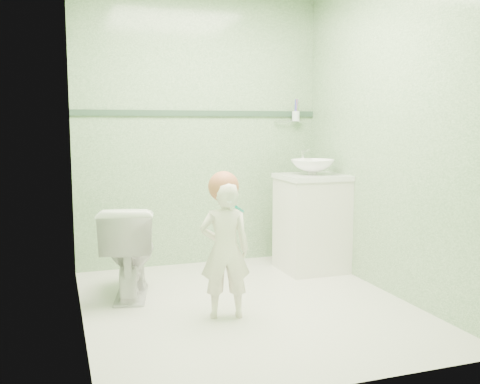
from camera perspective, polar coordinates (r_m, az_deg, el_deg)
name	(u,v)px	position (r m, az deg, el deg)	size (l,w,h in m)	color
ground	(247,305)	(3.86, 0.74, -11.85)	(2.50, 2.50, 0.00)	silver
room_shell	(247,133)	(3.65, 0.77, 6.28)	(2.50, 2.54, 2.40)	#77A172
trim_stripe	(200,113)	(4.83, -4.24, 8.27)	(2.20, 0.02, 0.05)	#304B39
vanity	(312,224)	(4.70, 7.54, -3.39)	(0.52, 0.50, 0.80)	white
counter	(312,177)	(4.64, 7.63, 1.59)	(0.54, 0.52, 0.04)	white
basin	(312,167)	(4.63, 7.64, 2.63)	(0.37, 0.37, 0.13)	white
faucet	(303,156)	(4.80, 6.67, 3.75)	(0.03, 0.13, 0.18)	silver
cup_holder	(295,116)	(5.08, 5.81, 8.00)	(0.26, 0.07, 0.21)	silver
toilet	(129,251)	(4.05, -11.58, -6.06)	(0.38, 0.67, 0.68)	white
toddler	(225,250)	(3.52, -1.59, -6.14)	(0.33, 0.21, 0.89)	white
hair_cap	(224,186)	(3.47, -1.74, 0.58)	(0.20, 0.20, 0.20)	#B56542
teal_toothbrush	(238,208)	(3.35, -0.17, -1.74)	(0.11, 0.14, 0.08)	#048072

